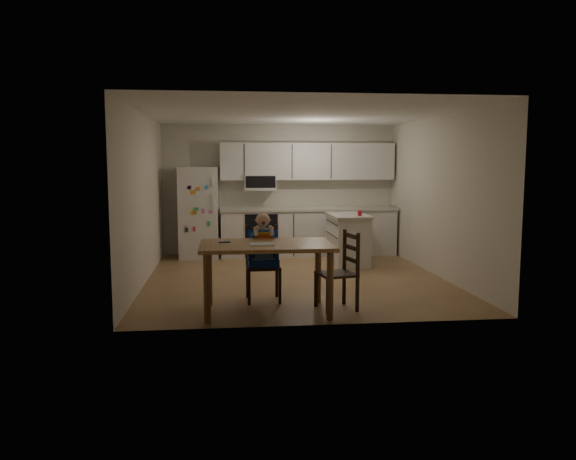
% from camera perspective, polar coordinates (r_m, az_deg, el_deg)
% --- Properties ---
extents(room, '(4.52, 5.01, 2.51)m').
position_cam_1_polar(room, '(8.97, 0.37, 3.50)').
color(room, '#885E40').
rests_on(room, ground).
extents(refrigerator, '(0.72, 0.70, 1.70)m').
position_cam_1_polar(refrigerator, '(10.61, -9.06, 1.76)').
color(refrigerator, silver).
rests_on(refrigerator, ground).
extents(kitchen_run, '(3.37, 0.62, 2.15)m').
position_cam_1_polar(kitchen_run, '(10.80, 1.90, 2.07)').
color(kitchen_run, silver).
rests_on(kitchen_run, ground).
extents(kitchen_island, '(0.62, 1.18, 0.87)m').
position_cam_1_polar(kitchen_island, '(9.95, 6.09, -0.90)').
color(kitchen_island, silver).
rests_on(kitchen_island, ground).
extents(red_cup, '(0.07, 0.07, 0.09)m').
position_cam_1_polar(red_cup, '(9.63, 7.31, 1.70)').
color(red_cup, red).
rests_on(red_cup, kitchen_island).
extents(dining_table, '(1.55, 1.00, 0.83)m').
position_cam_1_polar(dining_table, '(6.60, -2.21, -2.33)').
color(dining_table, olive).
rests_on(dining_table, ground).
extents(napkin, '(0.28, 0.24, 0.01)m').
position_cam_1_polar(napkin, '(6.48, -2.64, -1.45)').
color(napkin, '#B5B5BA').
rests_on(napkin, dining_table).
extents(toddler_spoon, '(0.12, 0.06, 0.02)m').
position_cam_1_polar(toddler_spoon, '(6.67, -6.55, -1.23)').
color(toddler_spoon, '#0D36B2').
rests_on(toddler_spoon, dining_table).
extents(chair_booster, '(0.43, 0.43, 1.14)m').
position_cam_1_polar(chair_booster, '(7.21, -2.58, -1.80)').
color(chair_booster, black).
rests_on(chair_booster, ground).
extents(chair_side, '(0.50, 0.50, 0.95)m').
position_cam_1_polar(chair_side, '(6.83, 5.68, -3.59)').
color(chair_side, black).
rests_on(chair_side, ground).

